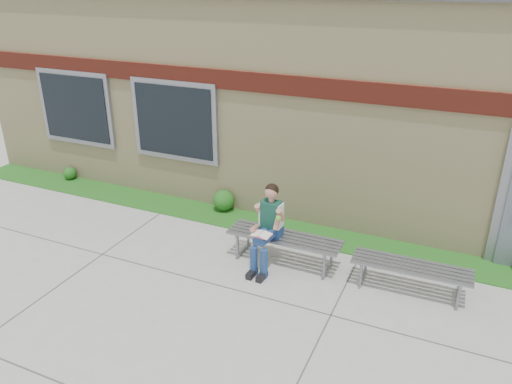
% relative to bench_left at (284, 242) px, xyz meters
% --- Properties ---
extents(ground, '(80.00, 80.00, 0.00)m').
position_rel_bench_left_xyz_m(ground, '(0.11, -1.54, -0.37)').
color(ground, '#9E9E99').
rests_on(ground, ground).
extents(grass_strip, '(16.00, 0.80, 0.02)m').
position_rel_bench_left_xyz_m(grass_strip, '(0.11, 1.06, -0.36)').
color(grass_strip, '#1C5215').
rests_on(grass_strip, ground).
extents(school_building, '(16.20, 6.22, 4.20)m').
position_rel_bench_left_xyz_m(school_building, '(0.11, 4.44, 1.73)').
color(school_building, beige).
rests_on(school_building, ground).
extents(bench_left, '(1.86, 0.53, 0.48)m').
position_rel_bench_left_xyz_m(bench_left, '(0.00, 0.00, 0.00)').
color(bench_left, slate).
rests_on(bench_left, ground).
extents(bench_right, '(1.73, 0.52, 0.45)m').
position_rel_bench_left_xyz_m(bench_right, '(2.00, 0.00, -0.03)').
color(bench_right, slate).
rests_on(bench_right, ground).
extents(girl, '(0.49, 0.82, 1.39)m').
position_rel_bench_left_xyz_m(girl, '(-0.21, -0.21, 0.36)').
color(girl, navy).
rests_on(girl, ground).
extents(shrub_west, '(0.28, 0.28, 0.28)m').
position_rel_bench_left_xyz_m(shrub_west, '(-5.77, 1.31, -0.21)').
color(shrub_west, '#1C5215').
rests_on(shrub_west, grass_strip).
extents(shrub_mid, '(0.42, 0.42, 0.42)m').
position_rel_bench_left_xyz_m(shrub_mid, '(-1.79, 1.31, -0.14)').
color(shrub_mid, '#1C5215').
rests_on(shrub_mid, grass_strip).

